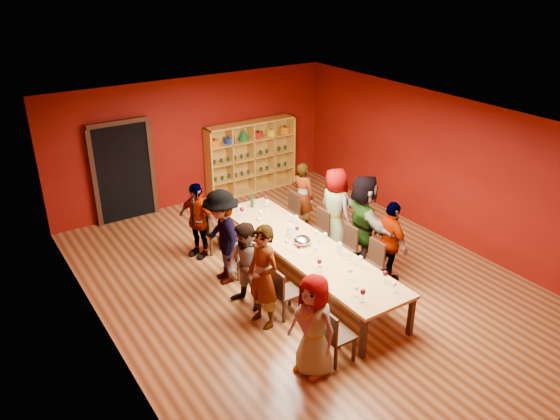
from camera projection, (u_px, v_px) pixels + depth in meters
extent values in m
cube|color=#5D3118|center=(304.00, 282.00, 10.07)|extent=(7.10, 9.10, 0.02)
cube|color=#5D0A04|center=(195.00, 141.00, 12.85)|extent=(7.10, 0.02, 3.00)
cube|color=#5D0A04|center=(544.00, 351.00, 6.00)|extent=(7.10, 0.02, 3.00)
cube|color=#5D0A04|center=(104.00, 264.00, 7.69)|extent=(0.02, 9.10, 3.00)
cube|color=#5D0A04|center=(445.00, 169.00, 11.17)|extent=(0.02, 9.10, 3.00)
cube|color=white|center=(308.00, 123.00, 8.79)|extent=(7.10, 9.10, 0.02)
cube|color=tan|center=(305.00, 247.00, 9.76)|extent=(1.10, 4.50, 0.06)
cube|color=black|center=(363.00, 338.00, 8.03)|extent=(0.08, 0.08, 0.69)
cube|color=black|center=(225.00, 227.00, 11.32)|extent=(0.08, 0.08, 0.69)
cube|color=black|center=(411.00, 316.00, 8.51)|extent=(0.08, 0.08, 0.69)
cube|color=black|center=(265.00, 216.00, 11.81)|extent=(0.08, 0.08, 0.69)
cube|color=black|center=(123.00, 173.00, 12.08)|extent=(1.20, 0.14, 2.20)
cube|color=black|center=(117.00, 123.00, 11.54)|extent=(1.32, 0.06, 0.10)
cube|color=black|center=(94.00, 180.00, 11.70)|extent=(0.10, 0.06, 2.20)
cube|color=black|center=(152.00, 168.00, 12.35)|extent=(0.10, 0.06, 2.20)
cube|color=#B88429|center=(209.00, 166.00, 13.04)|extent=(0.04, 0.40, 1.80)
cube|color=#B88429|center=(290.00, 149.00, 14.21)|extent=(0.04, 0.40, 1.80)
cube|color=#B88429|center=(251.00, 123.00, 13.26)|extent=(2.40, 0.40, 0.04)
cube|color=#B88429|center=(252.00, 189.00, 14.00)|extent=(2.40, 0.40, 0.04)
cube|color=#B88429|center=(248.00, 155.00, 13.77)|extent=(2.40, 0.02, 1.80)
cube|color=#B88429|center=(252.00, 174.00, 13.82)|extent=(2.36, 0.38, 0.03)
cube|color=#B88429|center=(251.00, 157.00, 13.63)|extent=(2.36, 0.38, 0.03)
cube|color=#B88429|center=(251.00, 140.00, 13.44)|extent=(2.36, 0.38, 0.03)
cube|color=#B88429|center=(230.00, 161.00, 13.33)|extent=(0.03, 0.38, 1.76)
cube|color=#B88429|center=(251.00, 157.00, 13.63)|extent=(0.03, 0.38, 1.76)
cube|color=#B88429|center=(272.00, 153.00, 13.92)|extent=(0.03, 0.38, 1.76)
cylinder|color=orange|center=(214.00, 143.00, 12.90)|extent=(0.26, 0.26, 0.15)
sphere|color=black|center=(214.00, 139.00, 12.86)|extent=(0.05, 0.05, 0.05)
cylinder|color=navy|center=(229.00, 140.00, 13.10)|extent=(0.26, 0.26, 0.15)
sphere|color=black|center=(229.00, 136.00, 13.06)|extent=(0.05, 0.05, 0.05)
cylinder|color=#165A22|center=(244.00, 139.00, 13.31)|extent=(0.26, 0.26, 0.08)
cone|color=#165A22|center=(244.00, 133.00, 13.25)|extent=(0.24, 0.24, 0.22)
cylinder|color=#A11B12|center=(258.00, 135.00, 13.50)|extent=(0.26, 0.26, 0.15)
sphere|color=black|center=(258.00, 131.00, 13.46)|extent=(0.05, 0.05, 0.05)
cylinder|color=yellow|center=(271.00, 132.00, 13.70)|extent=(0.26, 0.26, 0.15)
sphere|color=black|center=(271.00, 129.00, 13.66)|extent=(0.05, 0.05, 0.05)
cylinder|color=orange|center=(285.00, 130.00, 13.89)|extent=(0.26, 0.26, 0.15)
sphere|color=black|center=(285.00, 126.00, 13.85)|extent=(0.05, 0.05, 0.05)
cylinder|color=black|center=(216.00, 179.00, 13.28)|extent=(0.07, 0.07, 0.10)
cylinder|color=black|center=(222.00, 178.00, 13.37)|extent=(0.07, 0.07, 0.10)
cylinder|color=black|center=(229.00, 176.00, 13.47)|extent=(0.07, 0.07, 0.10)
cylinder|color=black|center=(236.00, 175.00, 13.56)|extent=(0.07, 0.07, 0.10)
cylinder|color=black|center=(242.00, 173.00, 13.65)|extent=(0.07, 0.07, 0.10)
cylinder|color=black|center=(248.00, 172.00, 13.74)|extent=(0.07, 0.07, 0.10)
cylinder|color=black|center=(255.00, 171.00, 13.83)|extent=(0.07, 0.07, 0.10)
cylinder|color=black|center=(261.00, 169.00, 13.92)|extent=(0.07, 0.07, 0.10)
cylinder|color=black|center=(267.00, 168.00, 14.02)|extent=(0.07, 0.07, 0.10)
cylinder|color=black|center=(273.00, 166.00, 14.11)|extent=(0.07, 0.07, 0.10)
cylinder|color=black|center=(279.00, 165.00, 14.20)|extent=(0.07, 0.07, 0.10)
cylinder|color=black|center=(285.00, 164.00, 14.29)|extent=(0.07, 0.07, 0.10)
cylinder|color=black|center=(215.00, 162.00, 13.09)|extent=(0.07, 0.07, 0.10)
cylinder|color=black|center=(222.00, 161.00, 13.18)|extent=(0.07, 0.07, 0.10)
cylinder|color=black|center=(228.00, 159.00, 13.28)|extent=(0.07, 0.07, 0.10)
cylinder|color=black|center=(235.00, 158.00, 13.37)|extent=(0.07, 0.07, 0.10)
cylinder|color=black|center=(242.00, 156.00, 13.46)|extent=(0.07, 0.07, 0.10)
cylinder|color=black|center=(248.00, 155.00, 13.55)|extent=(0.07, 0.07, 0.10)
cylinder|color=black|center=(254.00, 154.00, 13.64)|extent=(0.07, 0.07, 0.10)
cylinder|color=black|center=(261.00, 152.00, 13.74)|extent=(0.07, 0.07, 0.10)
cylinder|color=black|center=(267.00, 151.00, 13.83)|extent=(0.07, 0.07, 0.10)
cylinder|color=black|center=(273.00, 150.00, 13.92)|extent=(0.07, 0.07, 0.10)
cylinder|color=black|center=(279.00, 149.00, 14.01)|extent=(0.07, 0.07, 0.10)
cylinder|color=black|center=(285.00, 147.00, 14.10)|extent=(0.07, 0.07, 0.10)
cube|color=black|center=(338.00, 335.00, 7.95)|extent=(0.42, 0.42, 0.04)
cube|color=black|center=(328.00, 326.00, 7.75)|extent=(0.04, 0.40, 0.44)
cube|color=black|center=(336.00, 358.00, 7.83)|extent=(0.04, 0.04, 0.41)
cube|color=black|center=(354.00, 350.00, 8.00)|extent=(0.04, 0.04, 0.41)
cube|color=black|center=(321.00, 345.00, 8.09)|extent=(0.04, 0.04, 0.41)
cube|color=black|center=(339.00, 337.00, 8.26)|extent=(0.04, 0.04, 0.41)
imported|color=#48484D|center=(313.00, 326.00, 7.57)|extent=(0.58, 0.85, 1.58)
cube|color=black|center=(287.00, 292.00, 8.97)|extent=(0.42, 0.42, 0.04)
cube|color=black|center=(277.00, 283.00, 8.78)|extent=(0.04, 0.40, 0.44)
cube|color=black|center=(284.00, 312.00, 8.85)|extent=(0.04, 0.04, 0.41)
cube|color=black|center=(301.00, 305.00, 9.02)|extent=(0.04, 0.04, 0.41)
cube|color=black|center=(273.00, 302.00, 9.11)|extent=(0.04, 0.04, 0.41)
cube|color=black|center=(290.00, 296.00, 9.28)|extent=(0.04, 0.04, 0.41)
imported|color=#5776B3|center=(263.00, 277.00, 8.56)|extent=(0.56, 0.70, 1.75)
cube|color=black|center=(269.00, 277.00, 9.38)|extent=(0.42, 0.42, 0.04)
cube|color=black|center=(260.00, 268.00, 9.19)|extent=(0.04, 0.40, 0.44)
cube|color=black|center=(266.00, 296.00, 9.26)|extent=(0.04, 0.04, 0.41)
cube|color=black|center=(283.00, 290.00, 9.43)|extent=(0.04, 0.04, 0.41)
cube|color=black|center=(256.00, 287.00, 9.52)|extent=(0.04, 0.04, 0.41)
cube|color=black|center=(272.00, 281.00, 9.69)|extent=(0.04, 0.04, 0.41)
imported|color=#4A4B4F|center=(247.00, 267.00, 9.02)|extent=(0.61, 0.84, 1.55)
cube|color=black|center=(242.00, 254.00, 10.12)|extent=(0.42, 0.42, 0.04)
cube|color=black|center=(232.00, 245.00, 9.93)|extent=(0.04, 0.40, 0.44)
cube|color=black|center=(238.00, 271.00, 10.00)|extent=(0.04, 0.04, 0.41)
cube|color=black|center=(254.00, 266.00, 10.17)|extent=(0.04, 0.04, 0.41)
cube|color=black|center=(230.00, 263.00, 10.26)|extent=(0.04, 0.04, 0.41)
cube|color=black|center=(245.00, 258.00, 10.43)|extent=(0.04, 0.04, 0.41)
imported|color=silver|center=(222.00, 237.00, 9.73)|extent=(0.64, 1.21, 1.79)
cube|color=black|center=(214.00, 231.00, 10.96)|extent=(0.42, 0.42, 0.04)
cube|color=black|center=(205.00, 223.00, 10.77)|extent=(0.04, 0.40, 0.44)
cube|color=black|center=(211.00, 247.00, 10.84)|extent=(0.04, 0.04, 0.41)
cube|color=black|center=(226.00, 242.00, 11.01)|extent=(0.04, 0.04, 0.41)
cube|color=black|center=(204.00, 240.00, 11.10)|extent=(0.04, 0.04, 0.41)
cube|color=black|center=(219.00, 236.00, 11.27)|extent=(0.04, 0.04, 0.41)
imported|color=#131A36|center=(197.00, 220.00, 10.64)|extent=(0.73, 1.00, 1.55)
cube|color=black|center=(368.00, 267.00, 9.71)|extent=(0.42, 0.42, 0.04)
cube|color=black|center=(377.00, 252.00, 9.70)|extent=(0.04, 0.40, 0.44)
cube|color=black|center=(366.00, 285.00, 9.59)|extent=(0.04, 0.04, 0.41)
cube|color=black|center=(381.00, 279.00, 9.76)|extent=(0.04, 0.04, 0.41)
cube|color=black|center=(354.00, 276.00, 9.85)|extent=(0.04, 0.04, 0.41)
cube|color=black|center=(368.00, 271.00, 10.02)|extent=(0.04, 0.04, 0.41)
imported|color=#515056|center=(390.00, 242.00, 9.81)|extent=(0.52, 0.95, 1.56)
cube|color=black|center=(342.00, 250.00, 10.25)|extent=(0.42, 0.42, 0.04)
cube|color=black|center=(351.00, 236.00, 10.25)|extent=(0.04, 0.40, 0.44)
cube|color=black|center=(340.00, 267.00, 10.14)|extent=(0.04, 0.04, 0.41)
cube|color=black|center=(354.00, 262.00, 10.30)|extent=(0.04, 0.04, 0.41)
cube|color=black|center=(329.00, 259.00, 10.39)|extent=(0.04, 0.04, 0.41)
cube|color=black|center=(343.00, 254.00, 10.56)|extent=(0.04, 0.04, 0.41)
imported|color=#454549|center=(363.00, 221.00, 10.29)|extent=(0.89, 1.77, 1.83)
cube|color=black|center=(316.00, 233.00, 10.89)|extent=(0.42, 0.42, 0.04)
cube|color=black|center=(324.00, 220.00, 10.89)|extent=(0.04, 0.40, 0.44)
cube|color=black|center=(313.00, 248.00, 10.78)|extent=(0.04, 0.04, 0.41)
cube|color=black|center=(327.00, 244.00, 10.94)|extent=(0.04, 0.04, 0.41)
cube|color=black|center=(303.00, 242.00, 11.03)|extent=(0.04, 0.04, 0.41)
cube|color=black|center=(317.00, 237.00, 11.20)|extent=(0.04, 0.04, 0.41)
imported|color=#617FC7|center=(335.00, 209.00, 10.95)|extent=(0.47, 0.84, 1.70)
cube|color=black|center=(287.00, 214.00, 11.68)|extent=(0.42, 0.42, 0.04)
cube|color=black|center=(294.00, 202.00, 11.67)|extent=(0.04, 0.40, 0.44)
cube|color=black|center=(285.00, 229.00, 11.56)|extent=(0.04, 0.04, 0.41)
cube|color=black|center=(298.00, 225.00, 11.73)|extent=(0.04, 0.04, 0.41)
cube|color=black|center=(276.00, 223.00, 11.82)|extent=(0.04, 0.04, 0.41)
cube|color=black|center=(289.00, 219.00, 11.99)|extent=(0.04, 0.04, 0.41)
imported|color=#151A3B|center=(303.00, 196.00, 11.74)|extent=(0.57, 0.66, 1.52)
cylinder|color=white|center=(394.00, 292.00, 8.40)|extent=(0.06, 0.06, 0.01)
cylinder|color=white|center=(394.00, 289.00, 8.37)|extent=(0.01, 0.01, 0.10)
ellipsoid|color=white|center=(395.00, 284.00, 8.34)|extent=(0.08, 0.08, 0.09)
cylinder|color=white|center=(267.00, 208.00, 11.20)|extent=(0.06, 0.06, 0.01)
cylinder|color=white|center=(267.00, 206.00, 11.17)|extent=(0.01, 0.01, 0.10)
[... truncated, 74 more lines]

